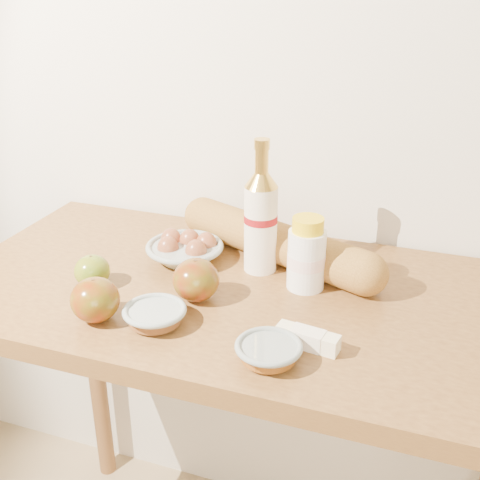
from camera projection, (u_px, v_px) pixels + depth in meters
name	position (u px, v px, depth m)	size (l,w,h in m)	color
back_wall	(295.00, 57.00, 1.30)	(3.50, 0.02, 2.60)	silver
table	(245.00, 342.00, 1.23)	(1.20, 0.60, 0.90)	olive
bourbon_bottle	(261.00, 219.00, 1.21)	(0.07, 0.07, 0.28)	#F1E5CC
cream_bottle	(306.00, 256.00, 1.16)	(0.09, 0.09, 0.15)	white
egg_bowl	(185.00, 249.00, 1.29)	(0.18, 0.18, 0.06)	#92A099
baguette	(276.00, 242.00, 1.28)	(0.52, 0.28, 0.09)	#B28036
apple_yellowgreen	(92.00, 271.00, 1.18)	(0.08, 0.08, 0.07)	olive
apple_redgreen_front	(95.00, 300.00, 1.07)	(0.09, 0.09, 0.08)	#960808
apple_redgreen_right	(196.00, 280.00, 1.13)	(0.12, 0.12, 0.08)	maroon
sugar_bowl	(155.00, 315.00, 1.06)	(0.12, 0.12, 0.03)	#96A49E
syrup_bowl	(269.00, 351.00, 0.96)	(0.14, 0.14, 0.03)	gray
butter_stick	(308.00, 339.00, 1.00)	(0.11, 0.05, 0.03)	#FDF3C4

